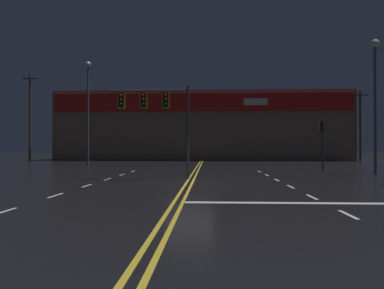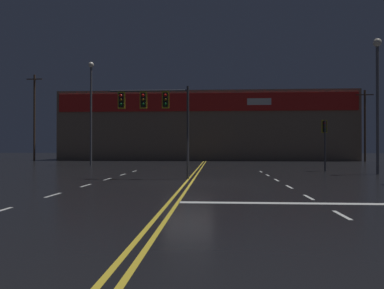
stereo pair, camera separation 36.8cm
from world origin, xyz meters
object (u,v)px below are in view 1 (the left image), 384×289
object	(u,v)px
traffic_signal_median	(154,106)
traffic_signal_corner_northeast	(322,134)
streetlight_far_left	(88,100)
streetlight_median_approach	(375,88)

from	to	relation	value
traffic_signal_median	traffic_signal_corner_northeast	xyz separation A→B (m)	(11.95, 7.65, -1.34)
traffic_signal_median	traffic_signal_corner_northeast	bearing A→B (deg)	32.60
streetlight_far_left	traffic_signal_median	bearing A→B (deg)	-59.99
streetlight_median_approach	traffic_signal_median	bearing A→B (deg)	-162.72
streetlight_median_approach	streetlight_far_left	distance (m)	26.19
traffic_signal_corner_northeast	streetlight_far_left	bearing A→B (deg)	159.01
streetlight_far_left	traffic_signal_corner_northeast	bearing A→B (deg)	-20.99
traffic_signal_corner_northeast	streetlight_median_approach	world-z (taller)	streetlight_median_approach
streetlight_median_approach	streetlight_far_left	bearing A→B (deg)	154.75
streetlight_far_left	streetlight_median_approach	bearing A→B (deg)	-25.25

